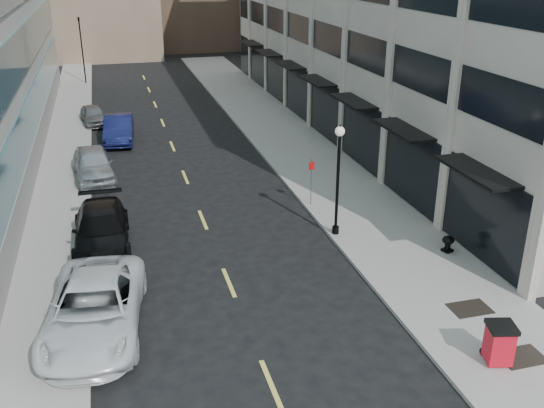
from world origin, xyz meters
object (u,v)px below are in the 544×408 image
car_blue_sedan (119,129)px  trash_bin (499,342)px  urn_planter (448,242)px  car_black_pickup (102,229)px  traffic_signal (79,21)px  lamppost (338,171)px  sign_post (311,176)px  car_grey_sedan (93,115)px  car_silver_sedan (94,164)px  car_white_van (94,309)px

car_blue_sedan → trash_bin: car_blue_sedan is taller
trash_bin → urn_planter: 7.26m
car_blue_sedan → urn_planter: bearing=-54.3°
car_black_pickup → car_blue_sedan: size_ratio=1.10×
traffic_signal → lamppost: 38.92m
urn_planter → traffic_signal: bearing=110.0°
car_black_pickup → urn_planter: (13.60, -4.46, -0.25)m
trash_bin → sign_post: bearing=110.0°
car_grey_sedan → traffic_signal: bearing=85.3°
car_silver_sedan → lamppost: size_ratio=1.02×
trash_bin → lamppost: bearing=112.1°
urn_planter → car_silver_sedan: bearing=136.6°
car_white_van → car_blue_sedan: bearing=93.4°
car_white_van → car_silver_sedan: 15.00m
car_white_van → trash_bin: size_ratio=4.90×
car_white_van → car_grey_sedan: (0.00, 26.91, -0.20)m
car_silver_sedan → urn_planter: 19.12m
car_blue_sedan → lamppost: 19.40m
car_blue_sedan → sign_post: bearing=-54.3°
traffic_signal → car_white_van: (0.70, -42.00, -4.83)m
car_grey_sedan → sign_post: sign_post is taller
car_grey_sedan → trash_bin: 33.92m
lamppost → urn_planter: lamppost is taller
car_grey_sedan → trash_bin: (11.53, -31.90, 0.17)m
car_black_pickup → trash_bin: 15.95m
car_black_pickup → car_silver_sedan: bearing=92.9°
traffic_signal → car_silver_sedan: (0.70, -27.00, -4.86)m
car_white_van → sign_post: bearing=46.2°
car_white_van → car_silver_sedan: size_ratio=1.27×
lamppost → car_grey_sedan: bearing=114.5°
trash_bin → sign_post: 13.17m
car_silver_sedan → car_blue_sedan: bearing=72.2°
car_grey_sedan → lamppost: (10.10, -22.20, 2.35)m
car_black_pickup → car_grey_sedan: 20.58m
car_blue_sedan → car_black_pickup: bearing=-90.5°
car_grey_sedan → car_blue_sedan: bearing=-79.3°
car_black_pickup → car_blue_sedan: bearing=86.2°
sign_post → car_black_pickup: bearing=-178.8°
trash_bin → lamppost: 10.04m
lamppost → sign_post: size_ratio=2.11×
car_blue_sedan → car_white_van: bearing=-89.9°
car_black_pickup → car_grey_sedan: size_ratio=1.40×
car_blue_sedan → urn_planter: 23.59m
trash_bin → car_grey_sedan: bearing=123.6°
car_black_pickup → car_grey_sedan: bearing=91.8°
car_black_pickup → car_silver_sedan: 8.68m
sign_post → urn_planter: size_ratio=3.39×
traffic_signal → car_black_pickup: traffic_signal is taller
trash_bin → car_white_van: bearing=170.3°
car_grey_sedan → sign_post: size_ratio=1.72×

